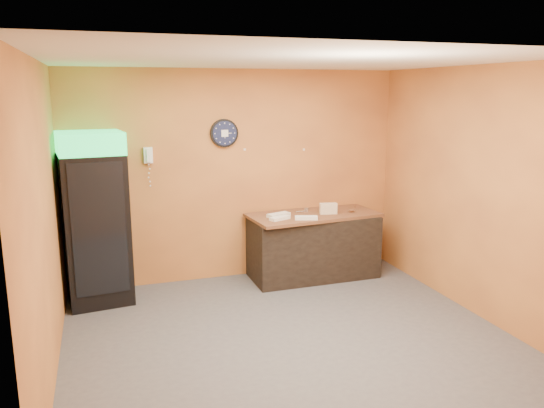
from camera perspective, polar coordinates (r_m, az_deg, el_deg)
name	(u,v)px	position (r m, az deg, el deg)	size (l,w,h in m)	color
floor	(288,336)	(5.73, 1.68, -13.99)	(4.50, 4.50, 0.00)	#47474C
back_wall	(238,176)	(7.15, -3.71, 3.06)	(4.50, 0.02, 2.80)	#D4853C
left_wall	(44,223)	(4.98, -23.34, -1.87)	(0.02, 4.00, 2.80)	#D4853C
right_wall	(476,192)	(6.38, 21.14, 1.18)	(0.02, 4.00, 2.80)	#D4853C
ceiling	(289,60)	(5.15, 1.88, 15.23)	(4.50, 4.00, 0.02)	white
beverage_cooler	(95,221)	(6.61, -18.53, -1.77)	(0.80, 0.81, 2.06)	black
prep_counter	(313,247)	(7.31, 4.44, -4.58)	(1.70, 0.76, 0.85)	black
wall_clock	(224,133)	(7.01, -5.15, 7.60)	(0.37, 0.06, 0.37)	black
wall_phone	(148,155)	(6.85, -13.17, 5.13)	(0.11, 0.10, 0.20)	white
butcher_paper	(314,215)	(7.20, 4.49, -1.18)	(1.74, 0.80, 0.04)	brown
sub_roll_stack	(328,209)	(7.17, 6.07, -0.49)	(0.24, 0.12, 0.15)	beige
wrapped_sandwich_left	(280,218)	(6.82, 0.84, -1.53)	(0.28, 0.11, 0.04)	white
wrapped_sandwich_mid	(306,218)	(6.85, 3.70, -1.49)	(0.29, 0.11, 0.04)	white
wrapped_sandwich_right	(279,215)	(6.99, 0.71, -1.18)	(0.31, 0.12, 0.04)	white
kitchen_tool	(307,210)	(7.27, 3.74, -0.61)	(0.06, 0.06, 0.06)	silver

